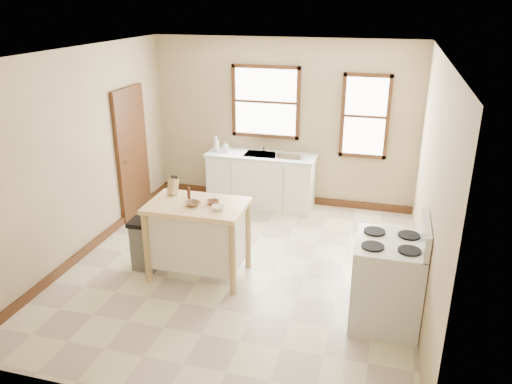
% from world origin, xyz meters
% --- Properties ---
extents(floor, '(5.00, 5.00, 0.00)m').
position_xyz_m(floor, '(0.00, 0.00, 0.00)').
color(floor, '#B6A190').
rests_on(floor, ground).
extents(ceiling, '(5.00, 5.00, 0.00)m').
position_xyz_m(ceiling, '(0.00, 0.00, 2.80)').
color(ceiling, white).
rests_on(ceiling, ground).
extents(wall_back, '(4.50, 0.04, 2.80)m').
position_xyz_m(wall_back, '(0.00, 2.50, 1.40)').
color(wall_back, tan).
rests_on(wall_back, ground).
extents(wall_left, '(0.04, 5.00, 2.80)m').
position_xyz_m(wall_left, '(-2.25, 0.00, 1.40)').
color(wall_left, tan).
rests_on(wall_left, ground).
extents(wall_right, '(0.04, 5.00, 2.80)m').
position_xyz_m(wall_right, '(2.25, 0.00, 1.40)').
color(wall_right, tan).
rests_on(wall_right, ground).
extents(window_main, '(1.17, 0.06, 1.22)m').
position_xyz_m(window_main, '(-0.30, 2.48, 1.75)').
color(window_main, '#331D0E').
rests_on(window_main, wall_back).
extents(window_side, '(0.77, 0.06, 1.37)m').
position_xyz_m(window_side, '(1.35, 2.48, 1.60)').
color(window_side, '#331D0E').
rests_on(window_side, wall_back).
extents(door_left, '(0.06, 0.90, 2.10)m').
position_xyz_m(door_left, '(-2.21, 1.30, 1.05)').
color(door_left, '#331D0E').
rests_on(door_left, ground).
extents(baseboard_back, '(4.50, 0.04, 0.12)m').
position_xyz_m(baseboard_back, '(0.00, 2.47, 0.06)').
color(baseboard_back, '#331D0E').
rests_on(baseboard_back, ground).
extents(baseboard_left, '(0.04, 5.00, 0.12)m').
position_xyz_m(baseboard_left, '(-2.22, 0.00, 0.06)').
color(baseboard_left, '#331D0E').
rests_on(baseboard_left, ground).
extents(sink_counter, '(1.86, 0.62, 0.92)m').
position_xyz_m(sink_counter, '(-0.30, 2.20, 0.46)').
color(sink_counter, white).
rests_on(sink_counter, ground).
extents(faucet, '(0.03, 0.03, 0.22)m').
position_xyz_m(faucet, '(-0.30, 2.38, 1.03)').
color(faucet, silver).
rests_on(faucet, sink_counter).
extents(soap_bottle_a, '(0.12, 0.12, 0.25)m').
position_xyz_m(soap_bottle_a, '(-1.09, 2.19, 1.05)').
color(soap_bottle_a, '#B2B2B2').
rests_on(soap_bottle_a, sink_counter).
extents(soap_bottle_b, '(0.10, 0.10, 0.18)m').
position_xyz_m(soap_bottle_b, '(-0.92, 2.16, 1.01)').
color(soap_bottle_b, '#B2B2B2').
rests_on(soap_bottle_b, sink_counter).
extents(dish_rack, '(0.52, 0.46, 0.11)m').
position_xyz_m(dish_rack, '(0.21, 2.14, 0.97)').
color(dish_rack, silver).
rests_on(dish_rack, sink_counter).
extents(kitchen_island, '(1.23, 0.79, 1.00)m').
position_xyz_m(kitchen_island, '(-0.47, -0.28, 0.50)').
color(kitchen_island, '#FDDA94').
rests_on(kitchen_island, ground).
extents(knife_block, '(0.13, 0.13, 0.20)m').
position_xyz_m(knife_block, '(-0.88, -0.08, 1.10)').
color(knife_block, tan).
rests_on(knife_block, kitchen_island).
extents(pepper_grinder, '(0.05, 0.05, 0.15)m').
position_xyz_m(pepper_grinder, '(-0.63, -0.15, 1.07)').
color(pepper_grinder, '#3E1B10').
rests_on(pepper_grinder, kitchen_island).
extents(bowl_a, '(0.24, 0.24, 0.05)m').
position_xyz_m(bowl_a, '(-0.50, -0.36, 1.02)').
color(bowl_a, brown).
rests_on(bowl_a, kitchen_island).
extents(bowl_b, '(0.22, 0.22, 0.04)m').
position_xyz_m(bowl_b, '(-0.28, -0.24, 1.02)').
color(bowl_b, brown).
rests_on(bowl_b, kitchen_island).
extents(bowl_c, '(0.16, 0.16, 0.05)m').
position_xyz_m(bowl_c, '(-0.16, -0.39, 1.02)').
color(bowl_c, white).
rests_on(bowl_c, kitchen_island).
extents(trash_bin, '(0.37, 0.31, 0.69)m').
position_xyz_m(trash_bin, '(-1.22, -0.32, 0.35)').
color(trash_bin, '#61615F').
rests_on(trash_bin, ground).
extents(gas_stove, '(0.79, 0.80, 1.25)m').
position_xyz_m(gas_stove, '(1.88, -0.68, 0.63)').
color(gas_stove, silver).
rests_on(gas_stove, ground).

